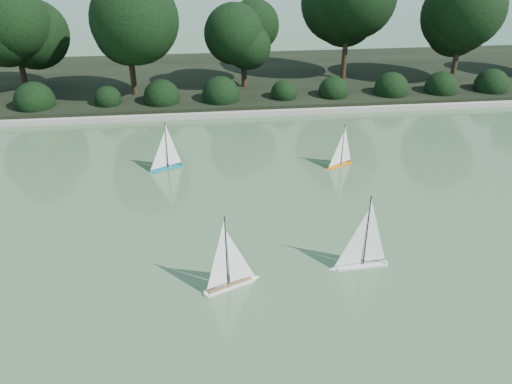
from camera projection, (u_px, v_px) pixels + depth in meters
ground at (249, 289)px, 8.89m from camera, size 80.00×80.00×0.00m
pond_coping at (221, 114)px, 16.70m from camera, size 40.00×0.35×0.18m
far_bank at (216, 79)px, 20.16m from camera, size 40.00×8.00×0.30m
tree_line at (250, 21)px, 17.73m from camera, size 26.31×3.93×4.39m
shrub_hedge at (220, 95)px, 17.31m from camera, size 29.10×1.10×1.10m
sailboat_white_a at (357, 256)px, 9.34m from camera, size 1.18×0.25×1.61m
sailboat_white_b at (234, 274)px, 8.87m from camera, size 1.10×0.59×1.55m
sailboat_orange at (339, 160)px, 13.25m from camera, size 0.87×0.52×1.26m
sailboat_teal at (164, 162)px, 13.07m from camera, size 0.99×0.53×1.40m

